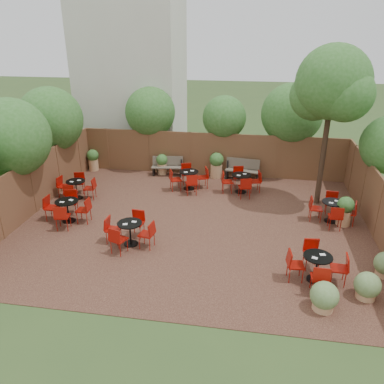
# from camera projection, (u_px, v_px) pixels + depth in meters

# --- Properties ---
(ground) EXTENTS (80.00, 80.00, 0.00)m
(ground) POSITION_uv_depth(u_px,v_px,m) (194.00, 224.00, 13.64)
(ground) COLOR #354F23
(ground) RESTS_ON ground
(courtyard_paving) EXTENTS (12.00, 10.00, 0.02)m
(courtyard_paving) POSITION_uv_depth(u_px,v_px,m) (194.00, 224.00, 13.63)
(courtyard_paving) COLOR #391E17
(courtyard_paving) RESTS_ON ground
(fence_back) EXTENTS (12.00, 0.08, 2.00)m
(fence_back) POSITION_uv_depth(u_px,v_px,m) (211.00, 154.00, 17.78)
(fence_back) COLOR brown
(fence_back) RESTS_ON ground
(fence_left) EXTENTS (0.08, 10.00, 2.00)m
(fence_left) POSITION_uv_depth(u_px,v_px,m) (32.00, 187.00, 14.14)
(fence_left) COLOR brown
(fence_left) RESTS_ON ground
(fence_right) EXTENTS (0.08, 10.00, 2.00)m
(fence_right) POSITION_uv_depth(u_px,v_px,m) (380.00, 210.00, 12.35)
(fence_right) COLOR brown
(fence_right) RESTS_ON ground
(neighbour_building) EXTENTS (5.00, 4.00, 8.00)m
(neighbour_building) POSITION_uv_depth(u_px,v_px,m) (133.00, 77.00, 20.00)
(neighbour_building) COLOR beige
(neighbour_building) RESTS_ON ground
(overhang_foliage) EXTENTS (15.59, 10.79, 2.77)m
(overhang_foliage) POSITION_uv_depth(u_px,v_px,m) (144.00, 126.00, 15.45)
(overhang_foliage) COLOR #2B5E1E
(overhang_foliage) RESTS_ON ground
(courtyard_tree) EXTENTS (2.77, 2.67, 5.91)m
(courtyard_tree) POSITION_uv_depth(u_px,v_px,m) (332.00, 88.00, 13.51)
(courtyard_tree) COLOR black
(courtyard_tree) RESTS_ON courtyard_paving
(park_bench_left) EXTENTS (1.45, 0.61, 0.87)m
(park_bench_left) POSITION_uv_depth(u_px,v_px,m) (167.00, 166.00, 17.94)
(park_bench_left) COLOR brown
(park_bench_left) RESTS_ON courtyard_paving
(park_bench_right) EXTENTS (1.56, 0.69, 0.94)m
(park_bench_right) POSITION_uv_depth(u_px,v_px,m) (243.00, 169.00, 17.42)
(park_bench_right) COLOR brown
(park_bench_right) RESTS_ON courtyard_paving
(bistro_tables) EXTENTS (11.34, 7.46, 0.91)m
(bistro_tables) POSITION_uv_depth(u_px,v_px,m) (189.00, 205.00, 13.99)
(bistro_tables) COLOR black
(bistro_tables) RESTS_ON courtyard_paving
(planters) EXTENTS (11.36, 4.56, 1.16)m
(planters) POSITION_uv_depth(u_px,v_px,m) (200.00, 172.00, 16.83)
(planters) COLOR tan
(planters) RESTS_ON courtyard_paving
(low_shrubs) EXTENTS (2.56, 2.40, 0.75)m
(low_shrubs) POSITION_uv_depth(u_px,v_px,m) (359.00, 283.00, 9.89)
(low_shrubs) COLOR tan
(low_shrubs) RESTS_ON courtyard_paving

